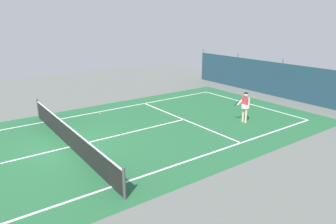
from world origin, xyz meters
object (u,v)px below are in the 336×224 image
object	(u,v)px
tennis_ball_near_player	(206,94)
tennis_ball_midcourt	(100,114)
tennis_net	(69,136)
tennis_player	(245,105)

from	to	relation	value
tennis_ball_near_player	tennis_ball_midcourt	bearing A→B (deg)	-90.77
tennis_ball_near_player	tennis_ball_midcourt	world-z (taller)	same
tennis_net	tennis_ball_near_player	size ratio (longest dim) A/B	153.33
tennis_net	tennis_ball_near_player	world-z (taller)	tennis_net
tennis_ball_midcourt	tennis_player	bearing A→B (deg)	43.71
tennis_net	tennis_player	world-z (taller)	tennis_player
tennis_ball_midcourt	tennis_ball_near_player	bearing A→B (deg)	89.23
tennis_ball_near_player	tennis_ball_midcourt	xyz separation A→B (m)	(-0.11, -8.29, 0.00)
tennis_net	tennis_ball_near_player	xyz separation A→B (m)	(-3.58, 11.38, -0.48)
tennis_ball_near_player	tennis_ball_midcourt	distance (m)	8.29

